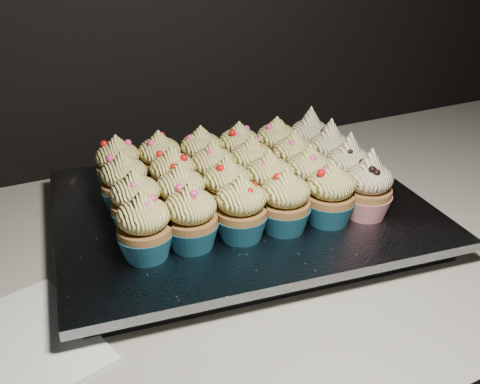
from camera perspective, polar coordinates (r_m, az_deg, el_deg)
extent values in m
cube|color=beige|center=(0.68, -16.66, -10.26)|extent=(2.44, 0.64, 0.04)
cube|color=white|center=(0.59, -24.16, -15.44)|extent=(0.21, 0.21, 0.00)
cube|color=black|center=(0.74, 0.00, -2.70)|extent=(0.49, 0.40, 0.02)
cube|color=silver|center=(0.73, 0.00, -1.54)|extent=(0.53, 0.44, 0.01)
cone|color=#195B76|center=(0.62, -9.99, -5.58)|extent=(0.06, 0.06, 0.03)
ellipsoid|color=#FFEE80|center=(0.60, -10.28, -2.50)|extent=(0.06, 0.06, 0.04)
cone|color=#FFEE80|center=(0.59, -10.46, -0.55)|extent=(0.03, 0.03, 0.02)
cone|color=#195B76|center=(0.63, -5.16, -4.60)|extent=(0.06, 0.06, 0.03)
ellipsoid|color=#FFEE80|center=(0.61, -5.30, -1.55)|extent=(0.06, 0.06, 0.04)
cone|color=#FFEE80|center=(0.60, -5.40, 0.38)|extent=(0.03, 0.03, 0.02)
cone|color=#195B76|center=(0.64, 0.11, -3.67)|extent=(0.06, 0.06, 0.03)
ellipsoid|color=#FFEE80|center=(0.62, 0.12, -0.67)|extent=(0.06, 0.06, 0.04)
cone|color=#FFEE80|center=(0.61, 0.12, 1.23)|extent=(0.03, 0.03, 0.02)
cone|color=#195B76|center=(0.66, 4.76, -2.87)|extent=(0.06, 0.06, 0.03)
ellipsoid|color=#FFEE80|center=(0.64, 4.89, 0.08)|extent=(0.06, 0.06, 0.04)
cone|color=#FFEE80|center=(0.63, 4.97, 1.93)|extent=(0.03, 0.03, 0.02)
cone|color=#195B76|center=(0.69, 9.44, -2.03)|extent=(0.06, 0.06, 0.03)
ellipsoid|color=#FFEE80|center=(0.67, 9.68, 0.83)|extent=(0.06, 0.06, 0.04)
cone|color=#FFEE80|center=(0.66, 9.84, 2.63)|extent=(0.03, 0.03, 0.02)
cone|color=#B51929|center=(0.71, 13.29, -1.36)|extent=(0.06, 0.06, 0.03)
ellipsoid|color=#F7E3AD|center=(0.69, 13.62, 1.42)|extent=(0.06, 0.06, 0.04)
cone|color=#F7E3AD|center=(0.68, 13.87, 3.54)|extent=(0.03, 0.03, 0.03)
cone|color=#195B76|center=(0.67, -10.83, -2.94)|extent=(0.06, 0.06, 0.03)
ellipsoid|color=#FFEE80|center=(0.65, -11.12, -0.03)|extent=(0.06, 0.06, 0.04)
cone|color=#FFEE80|center=(0.64, -11.30, 1.80)|extent=(0.03, 0.03, 0.02)
cone|color=#195B76|center=(0.68, -6.17, -2.16)|extent=(0.06, 0.06, 0.03)
ellipsoid|color=#FFEE80|center=(0.66, -6.33, 0.72)|extent=(0.06, 0.06, 0.04)
cone|color=#FFEE80|center=(0.65, -6.43, 2.54)|extent=(0.03, 0.03, 0.02)
cone|color=#195B76|center=(0.69, -1.41, -1.38)|extent=(0.06, 0.06, 0.03)
ellipsoid|color=#FFEE80|center=(0.67, -1.45, 1.47)|extent=(0.06, 0.06, 0.04)
cone|color=#FFEE80|center=(0.66, -1.47, 3.26)|extent=(0.03, 0.03, 0.02)
cone|color=#195B76|center=(0.71, 3.00, -0.67)|extent=(0.06, 0.06, 0.03)
ellipsoid|color=#FFEE80|center=(0.69, 3.08, 2.12)|extent=(0.06, 0.06, 0.04)
cone|color=#FFEE80|center=(0.68, 3.13, 3.88)|extent=(0.03, 0.03, 0.02)
cone|color=#195B76|center=(0.73, 7.19, -0.03)|extent=(0.06, 0.06, 0.03)
ellipsoid|color=#FFEE80|center=(0.71, 7.36, 2.70)|extent=(0.06, 0.06, 0.04)
cone|color=#FFEE80|center=(0.70, 7.47, 4.41)|extent=(0.03, 0.03, 0.02)
cone|color=#B51929|center=(0.75, 11.22, 0.65)|extent=(0.06, 0.06, 0.03)
ellipsoid|color=#F7E3AD|center=(0.74, 11.48, 3.30)|extent=(0.06, 0.06, 0.04)
cone|color=#F7E3AD|center=(0.73, 11.68, 5.31)|extent=(0.03, 0.03, 0.03)
cone|color=#195B76|center=(0.72, -12.01, -0.71)|extent=(0.06, 0.06, 0.03)
ellipsoid|color=#FFEE80|center=(0.70, -12.30, 2.02)|extent=(0.06, 0.06, 0.04)
cone|color=#FFEE80|center=(0.70, -12.48, 3.74)|extent=(0.03, 0.03, 0.02)
cone|color=#195B76|center=(0.72, -7.06, -0.16)|extent=(0.06, 0.06, 0.03)
ellipsoid|color=#FFEE80|center=(0.71, -7.23, 2.58)|extent=(0.06, 0.06, 0.04)
cone|color=#FFEE80|center=(0.70, -7.34, 4.30)|extent=(0.03, 0.03, 0.02)
cone|color=#195B76|center=(0.74, -2.84, 0.51)|extent=(0.06, 0.06, 0.03)
ellipsoid|color=#FFEE80|center=(0.72, -2.90, 3.21)|extent=(0.06, 0.06, 0.04)
cone|color=#FFEE80|center=(0.71, -2.95, 4.91)|extent=(0.03, 0.03, 0.02)
cone|color=#195B76|center=(0.75, 1.23, 1.15)|extent=(0.06, 0.06, 0.03)
ellipsoid|color=#FFEE80|center=(0.74, 1.26, 3.81)|extent=(0.06, 0.06, 0.04)
cone|color=#FFEE80|center=(0.73, 1.28, 5.47)|extent=(0.03, 0.03, 0.02)
cone|color=#195B76|center=(0.77, 5.63, 1.78)|extent=(0.06, 0.06, 0.03)
ellipsoid|color=#FFEE80|center=(0.76, 5.75, 4.38)|extent=(0.06, 0.06, 0.04)
cone|color=#FFEE80|center=(0.75, 5.83, 6.00)|extent=(0.03, 0.03, 0.02)
cone|color=#B51929|center=(0.80, 9.33, 2.40)|extent=(0.06, 0.06, 0.03)
ellipsoid|color=#F7E3AD|center=(0.79, 9.53, 4.93)|extent=(0.06, 0.06, 0.04)
cone|color=#F7E3AD|center=(0.78, 9.69, 6.84)|extent=(0.03, 0.03, 0.03)
cone|color=#195B76|center=(0.77, -12.64, 1.18)|extent=(0.06, 0.06, 0.03)
ellipsoid|color=#FFEE80|center=(0.76, -12.93, 3.77)|extent=(0.06, 0.06, 0.04)
cone|color=#FFEE80|center=(0.75, -13.11, 5.38)|extent=(0.03, 0.03, 0.02)
cone|color=#195B76|center=(0.78, -8.39, 1.75)|extent=(0.06, 0.06, 0.03)
ellipsoid|color=#FFEE80|center=(0.76, -8.58, 4.33)|extent=(0.06, 0.06, 0.04)
cone|color=#FFEE80|center=(0.76, -8.70, 5.95)|extent=(0.03, 0.03, 0.02)
cone|color=#195B76|center=(0.79, -4.06, 2.36)|extent=(0.06, 0.06, 0.03)
ellipsoid|color=#FFEE80|center=(0.78, -4.15, 4.92)|extent=(0.06, 0.06, 0.04)
cone|color=#FFEE80|center=(0.77, -4.21, 6.51)|extent=(0.03, 0.03, 0.02)
cone|color=#195B76|center=(0.80, -0.09, 2.89)|extent=(0.06, 0.06, 0.03)
ellipsoid|color=#FFEE80|center=(0.79, -0.09, 5.41)|extent=(0.06, 0.06, 0.04)
cone|color=#FFEE80|center=(0.78, -0.09, 6.98)|extent=(0.03, 0.03, 0.02)
cone|color=#195B76|center=(0.83, 3.84, 3.50)|extent=(0.06, 0.06, 0.03)
ellipsoid|color=#FFEE80|center=(0.81, 3.92, 5.96)|extent=(0.06, 0.06, 0.04)
cone|color=#FFEE80|center=(0.80, 3.98, 7.50)|extent=(0.03, 0.03, 0.02)
cone|color=#B51929|center=(0.85, 7.31, 3.94)|extent=(0.06, 0.06, 0.03)
ellipsoid|color=#F7E3AD|center=(0.83, 7.46, 6.35)|extent=(0.06, 0.06, 0.04)
cone|color=#F7E3AD|center=(0.82, 7.58, 8.17)|extent=(0.03, 0.03, 0.03)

